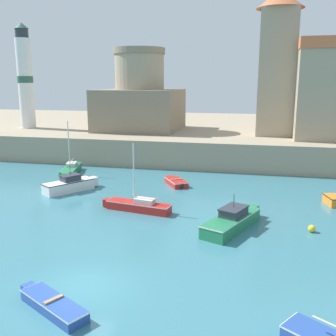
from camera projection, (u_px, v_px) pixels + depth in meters
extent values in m
plane|color=teal|center=(83.00, 288.00, 18.78)|extent=(200.00, 200.00, 0.00)
cube|color=gray|center=(207.00, 133.00, 61.97)|extent=(120.00, 40.00, 3.13)
cube|color=red|center=(176.00, 182.00, 37.23)|extent=(2.68, 3.15, 0.52)
cube|color=red|center=(170.00, 178.00, 38.83)|extent=(0.96, 0.91, 0.45)
cube|color=white|center=(176.00, 180.00, 37.18)|extent=(2.71, 3.18, 0.07)
cube|color=#997F5B|center=(176.00, 179.00, 37.17)|extent=(1.08, 0.79, 0.08)
cube|color=black|center=(182.00, 186.00, 35.79)|extent=(0.28, 0.28, 0.36)
cube|color=red|center=(139.00, 207.00, 29.81)|extent=(5.13, 2.00, 0.67)
cube|color=red|center=(108.00, 202.00, 30.86)|extent=(0.62, 0.71, 0.57)
cube|color=white|center=(139.00, 203.00, 29.74)|extent=(5.18, 2.02, 0.07)
cylinder|color=silver|center=(134.00, 173.00, 29.38)|extent=(0.10, 0.10, 4.52)
cylinder|color=silver|center=(146.00, 196.00, 29.38)|extent=(2.23, 0.47, 0.08)
cube|color=silver|center=(145.00, 201.00, 29.50)|extent=(1.62, 1.05, 0.36)
cube|color=#237A4C|center=(71.00, 170.00, 41.89)|extent=(2.56, 5.01, 0.75)
cube|color=#237A4C|center=(65.00, 176.00, 39.24)|extent=(0.88, 0.79, 0.63)
cube|color=white|center=(71.00, 167.00, 41.82)|extent=(2.59, 5.06, 0.07)
cylinder|color=silver|center=(69.00, 144.00, 40.93)|extent=(0.10, 0.10, 4.91)
cylinder|color=silver|center=(72.00, 160.00, 42.28)|extent=(0.63, 2.12, 0.08)
cube|color=silver|center=(72.00, 164.00, 42.24)|extent=(1.30, 1.64, 0.36)
cube|color=#237A4C|center=(231.00, 223.00, 26.15)|extent=(3.71, 5.75, 0.87)
cube|color=#237A4C|center=(251.00, 210.00, 28.64)|extent=(1.15, 1.06, 0.74)
cube|color=white|center=(231.00, 217.00, 26.07)|extent=(3.75, 5.81, 0.07)
cube|color=#333842|center=(233.00, 212.00, 26.22)|extent=(1.92, 2.28, 0.50)
cube|color=#2D333D|center=(234.00, 208.00, 26.16)|extent=(2.06, 2.46, 0.08)
cylinder|color=black|center=(234.00, 201.00, 26.05)|extent=(0.04, 0.04, 0.90)
cube|color=#284C9E|center=(54.00, 306.00, 16.85)|extent=(3.76, 2.72, 0.51)
cube|color=#284C9E|center=(29.00, 289.00, 18.22)|extent=(0.69, 0.73, 0.43)
cube|color=white|center=(53.00, 301.00, 16.81)|extent=(3.79, 2.75, 0.07)
cube|color=#997F5B|center=(53.00, 299.00, 16.79)|extent=(0.61, 0.88, 0.08)
cube|color=white|center=(69.00, 186.00, 35.05)|extent=(3.71, 4.54, 0.95)
cube|color=white|center=(93.00, 181.00, 36.77)|extent=(1.04, 1.00, 0.81)
cube|color=black|center=(68.00, 182.00, 34.96)|extent=(3.75, 4.58, 0.07)
cube|color=#333842|center=(70.00, 178.00, 35.05)|extent=(1.79, 1.92, 0.46)
cube|color=#2D333D|center=(70.00, 175.00, 34.99)|extent=(1.93, 2.07, 0.08)
cylinder|color=black|center=(70.00, 170.00, 34.88)|extent=(0.04, 0.04, 0.90)
sphere|color=yellow|center=(312.00, 229.00, 25.65)|extent=(0.48, 0.48, 0.48)
cube|color=gray|center=(328.00, 94.00, 48.21)|extent=(8.50, 14.91, 9.89)
cube|color=#C1663D|center=(332.00, 47.00, 47.01)|extent=(8.67, 15.21, 1.20)
cube|color=gray|center=(276.00, 74.00, 46.96)|extent=(4.25, 4.25, 14.71)
cube|color=gray|center=(140.00, 110.00, 53.43)|extent=(10.65, 10.65, 5.40)
cylinder|color=gray|center=(140.00, 93.00, 52.93)|extent=(6.53, 6.53, 9.97)
cylinder|color=gray|center=(139.00, 51.00, 51.76)|extent=(6.85, 6.85, 0.80)
cylinder|color=silver|center=(26.00, 84.00, 54.50)|extent=(2.03, 2.03, 12.22)
cylinder|color=#2D5647|center=(25.00, 79.00, 54.37)|extent=(2.09, 2.09, 0.90)
cylinder|color=#262D33|center=(22.00, 33.00, 53.04)|extent=(1.73, 1.73, 1.20)
cone|color=#2D5647|center=(21.00, 25.00, 52.82)|extent=(1.93, 1.93, 0.80)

